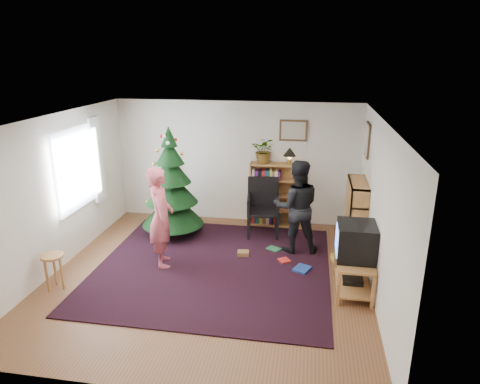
% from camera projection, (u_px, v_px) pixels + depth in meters
% --- Properties ---
extents(floor, '(5.00, 5.00, 0.00)m').
position_uv_depth(floor, '(209.00, 276.00, 6.85)').
color(floor, brown).
rests_on(floor, ground).
extents(ceiling, '(5.00, 5.00, 0.00)m').
position_uv_depth(ceiling, '(205.00, 119.00, 6.07)').
color(ceiling, white).
rests_on(ceiling, wall_back).
extents(wall_back, '(5.00, 0.02, 2.50)m').
position_uv_depth(wall_back, '(236.00, 162.00, 8.81)').
color(wall_back, silver).
rests_on(wall_back, floor).
extents(wall_front, '(5.00, 0.02, 2.50)m').
position_uv_depth(wall_front, '(146.00, 288.00, 4.12)').
color(wall_front, silver).
rests_on(wall_front, floor).
extents(wall_left, '(0.02, 5.00, 2.50)m').
position_uv_depth(wall_left, '(56.00, 194.00, 6.86)').
color(wall_left, silver).
rests_on(wall_left, floor).
extents(wall_right, '(0.02, 5.00, 2.50)m').
position_uv_depth(wall_right, '(379.00, 212.00, 6.07)').
color(wall_right, silver).
rests_on(wall_right, floor).
extents(rug, '(3.80, 3.60, 0.02)m').
position_uv_depth(rug, '(213.00, 266.00, 7.13)').
color(rug, black).
rests_on(rug, floor).
extents(window_pane, '(0.04, 1.20, 1.40)m').
position_uv_depth(window_pane, '(75.00, 169.00, 7.34)').
color(window_pane, silver).
rests_on(window_pane, wall_left).
extents(curtain, '(0.06, 0.35, 1.60)m').
position_uv_depth(curtain, '(97.00, 160.00, 7.99)').
color(curtain, white).
rests_on(curtain, wall_left).
extents(picture_back, '(0.55, 0.03, 0.42)m').
position_uv_depth(picture_back, '(293.00, 130.00, 8.38)').
color(picture_back, '#4C3319').
rests_on(picture_back, wall_back).
extents(picture_right, '(0.03, 0.50, 0.60)m').
position_uv_depth(picture_right, '(367.00, 140.00, 7.50)').
color(picture_right, '#4C3319').
rests_on(picture_right, wall_right).
extents(christmas_tree, '(1.18, 1.18, 2.14)m').
position_uv_depth(christmas_tree, '(172.00, 191.00, 8.14)').
color(christmas_tree, '#3F2816').
rests_on(christmas_tree, rug).
extents(bookshelf_back, '(0.95, 0.30, 1.30)m').
position_uv_depth(bookshelf_back, '(273.00, 194.00, 8.71)').
color(bookshelf_back, '#A5723B').
rests_on(bookshelf_back, floor).
extents(bookshelf_right, '(0.30, 0.95, 1.30)m').
position_uv_depth(bookshelf_right, '(355.00, 216.00, 7.53)').
color(bookshelf_right, '#A5723B').
rests_on(bookshelf_right, floor).
extents(tv_stand, '(0.53, 0.95, 0.55)m').
position_uv_depth(tv_stand, '(353.00, 271.00, 6.33)').
color(tv_stand, '#A5723B').
rests_on(tv_stand, floor).
extents(crt_tv, '(0.55, 0.60, 0.52)m').
position_uv_depth(crt_tv, '(356.00, 241.00, 6.18)').
color(crt_tv, black).
rests_on(crt_tv, tv_stand).
extents(armchair, '(0.67, 0.67, 1.10)m').
position_uv_depth(armchair, '(264.00, 204.00, 8.33)').
color(armchair, black).
rests_on(armchair, rug).
extents(stool, '(0.33, 0.33, 0.55)m').
position_uv_depth(stool, '(53.00, 263.00, 6.36)').
color(stool, '#A5723B').
rests_on(stool, floor).
extents(person_standing, '(0.61, 0.73, 1.70)m').
position_uv_depth(person_standing, '(161.00, 217.00, 6.97)').
color(person_standing, '#B34751').
rests_on(person_standing, rug).
extents(person_by_chair, '(0.90, 0.75, 1.68)m').
position_uv_depth(person_by_chair, '(297.00, 207.00, 7.47)').
color(person_by_chair, black).
rests_on(person_by_chair, rug).
extents(potted_plant, '(0.52, 0.47, 0.52)m').
position_uv_depth(potted_plant, '(264.00, 150.00, 8.46)').
color(potted_plant, gray).
rests_on(potted_plant, bookshelf_back).
extents(table_lamp, '(0.25, 0.25, 0.34)m').
position_uv_depth(table_lamp, '(290.00, 153.00, 8.40)').
color(table_lamp, '#A57F33').
rests_on(table_lamp, bookshelf_back).
extents(floor_clutter, '(1.83, 0.89, 0.08)m').
position_uv_depth(floor_clutter, '(288.00, 258.00, 7.37)').
color(floor_clutter, '#A51E19').
rests_on(floor_clutter, rug).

